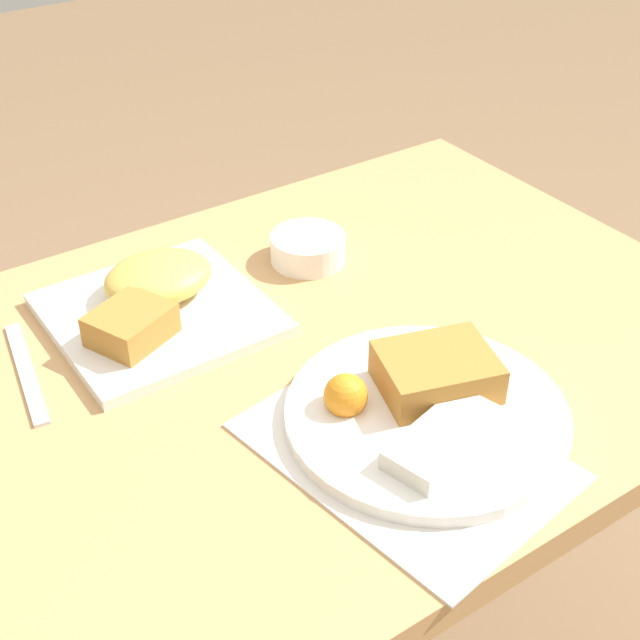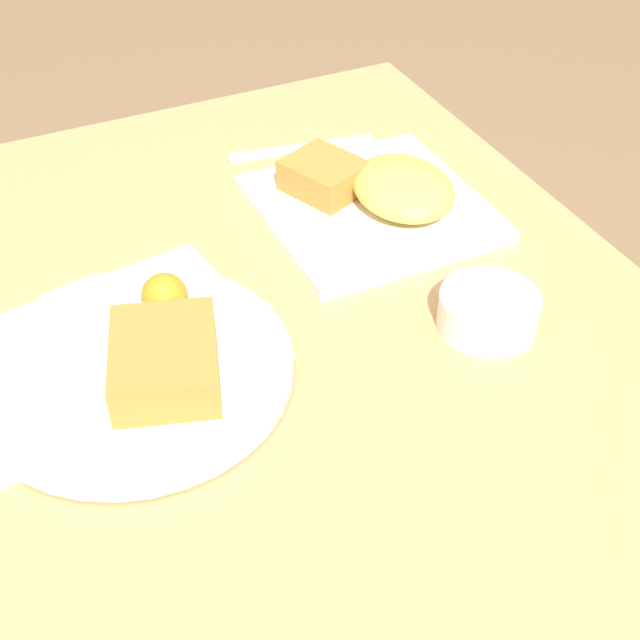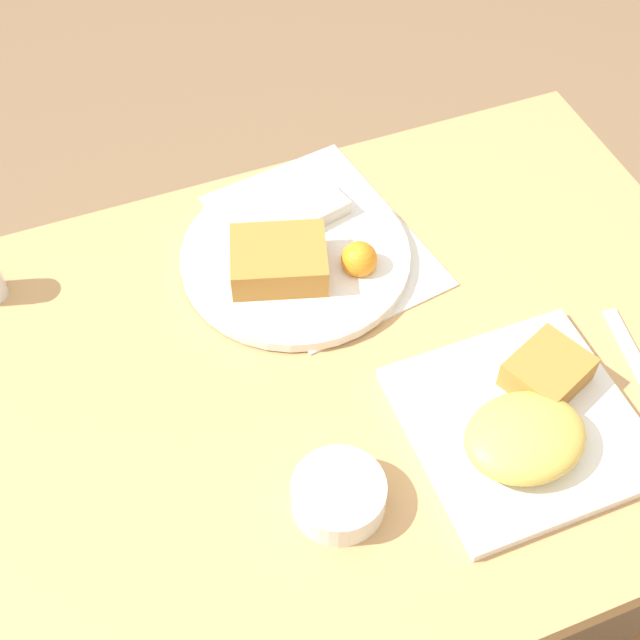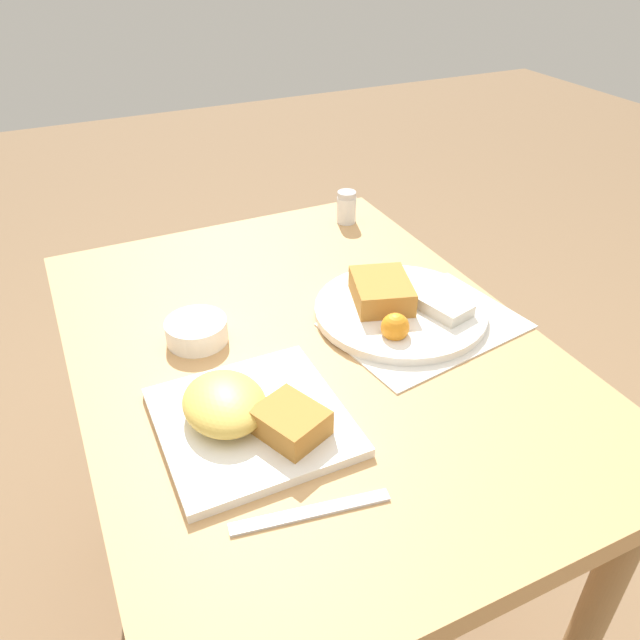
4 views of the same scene
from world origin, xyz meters
TOP-DOWN VIEW (x-y plane):
  - ground_plane at (0.00, 0.00)m, footprint 8.00×8.00m
  - dining_table at (0.00, 0.00)m, footprint 0.93×0.69m
  - menu_card at (0.04, 0.19)m, footprint 0.25×0.32m
  - plate_square_near at (0.13, -0.15)m, footprint 0.23×0.23m
  - plate_oval_far at (-0.01, 0.17)m, footprint 0.28×0.28m
  - sauce_ramekin at (-0.08, -0.15)m, footprint 0.10×0.10m

SIDE VIEW (x-z plane):
  - ground_plane at x=0.00m, z-range 0.00..0.00m
  - dining_table at x=0.00m, z-range 0.26..1.00m
  - menu_card at x=0.04m, z-range 0.73..0.74m
  - plate_oval_far at x=-0.01m, z-range 0.73..0.78m
  - sauce_ramekin at x=-0.08m, z-range 0.74..0.77m
  - plate_square_near at x=0.13m, z-range 0.73..0.78m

